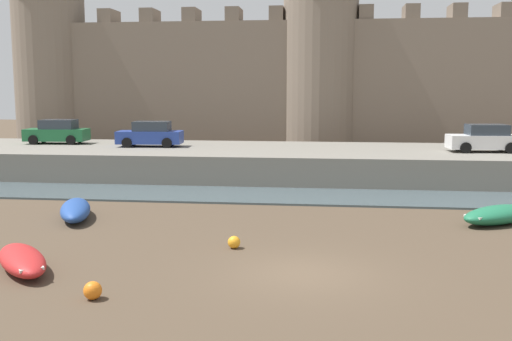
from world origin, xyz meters
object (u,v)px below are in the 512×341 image
(mooring_buoy_near_shore, at_px, (234,242))
(mooring_buoy_off_centre, at_px, (93,291))
(car_quay_centre_east, at_px, (57,132))
(rowboat_foreground_right, at_px, (499,214))
(car_quay_west, at_px, (150,134))
(rowboat_midflat_right, at_px, (22,259))
(car_quay_centre_west, at_px, (485,139))
(rowboat_foreground_centre, at_px, (75,210))

(mooring_buoy_near_shore, bearing_deg, mooring_buoy_off_centre, -118.26)
(mooring_buoy_off_centre, distance_m, car_quay_centre_east, 26.99)
(mooring_buoy_near_shore, xyz_separation_m, car_quay_centre_east, (-14.98, 18.65, 2.28))
(rowboat_foreground_right, bearing_deg, mooring_buoy_near_shore, -153.67)
(rowboat_foreground_right, distance_m, car_quay_west, 22.15)
(rowboat_midflat_right, xyz_separation_m, car_quay_centre_west, (18.25, 19.90, 2.14))
(rowboat_foreground_right, height_order, car_quay_west, car_quay_west)
(mooring_buoy_off_centre, relative_size, car_quay_centre_east, 0.11)
(rowboat_foreground_right, bearing_deg, rowboat_midflat_right, -152.77)
(rowboat_foreground_right, distance_m, rowboat_foreground_centre, 17.45)
(mooring_buoy_near_shore, bearing_deg, rowboat_foreground_right, 26.33)
(mooring_buoy_off_centre, bearing_deg, car_quay_west, 102.98)
(mooring_buoy_off_centre, xyz_separation_m, car_quay_west, (-5.25, 22.79, 2.25))
(rowboat_foreground_right, height_order, rowboat_foreground_centre, rowboat_foreground_centre)
(car_quay_west, xyz_separation_m, car_quay_centre_east, (-6.84, 1.23, 0.00))
(rowboat_midflat_right, xyz_separation_m, car_quay_centre_east, (-9.03, 21.91, 2.14))
(mooring_buoy_off_centre, xyz_separation_m, car_quay_centre_west, (15.19, 22.02, 2.25))
(mooring_buoy_off_centre, height_order, car_quay_west, car_quay_west)
(rowboat_foreground_centre, relative_size, car_quay_centre_west, 0.98)
(car_quay_west, distance_m, car_quay_centre_east, 6.95)
(mooring_buoy_off_centre, xyz_separation_m, mooring_buoy_near_shore, (2.89, 5.37, -0.02))
(rowboat_foreground_centre, bearing_deg, car_quay_centre_east, 117.23)
(rowboat_foreground_right, height_order, car_quay_centre_east, car_quay_centre_east)
(car_quay_centre_east, bearing_deg, mooring_buoy_off_centre, -63.28)
(car_quay_centre_east, bearing_deg, rowboat_foreground_right, -28.61)
(car_quay_west, bearing_deg, rowboat_midflat_right, -83.95)
(car_quay_centre_west, bearing_deg, rowboat_foreground_centre, -146.84)
(car_quay_west, relative_size, car_quay_centre_east, 1.00)
(rowboat_midflat_right, distance_m, car_quay_centre_west, 27.09)
(mooring_buoy_off_centre, xyz_separation_m, car_quay_centre_east, (-12.09, 24.02, 2.25))
(mooring_buoy_off_centre, bearing_deg, rowboat_midflat_right, 145.41)
(rowboat_foreground_centre, xyz_separation_m, mooring_buoy_near_shore, (7.34, -3.81, -0.18))
(car_quay_centre_east, relative_size, car_quay_centre_west, 1.00)
(mooring_buoy_off_centre, height_order, car_quay_centre_west, car_quay_centre_west)
(rowboat_foreground_right, xyz_separation_m, car_quay_centre_east, (-25.05, 13.66, 2.11))
(mooring_buoy_near_shore, xyz_separation_m, car_quay_west, (-8.14, 17.42, 2.28))
(rowboat_foreground_right, xyz_separation_m, mooring_buoy_near_shore, (-10.07, -4.99, -0.17))
(mooring_buoy_off_centre, bearing_deg, car_quay_centre_east, 116.72)
(rowboat_midflat_right, relative_size, car_quay_centre_east, 0.83)
(rowboat_foreground_right, xyz_separation_m, mooring_buoy_off_centre, (-12.96, -10.36, -0.15))
(rowboat_midflat_right, relative_size, mooring_buoy_off_centre, 7.25)
(rowboat_foreground_centre, height_order, car_quay_centre_east, car_quay_centre_east)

